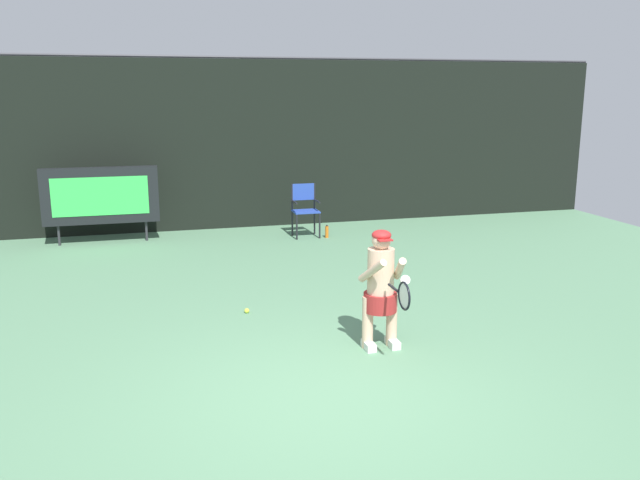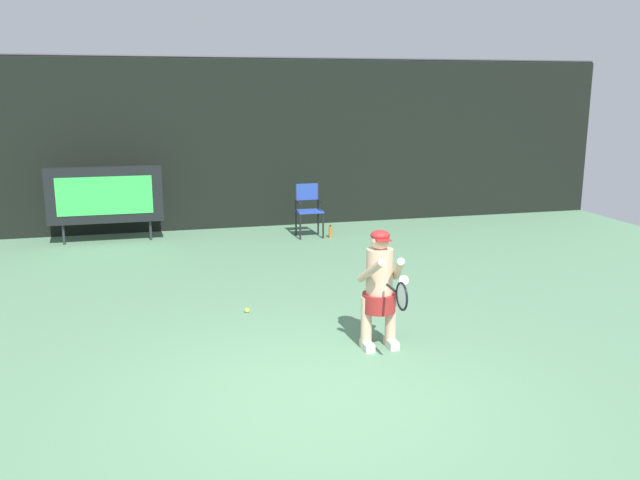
{
  "view_description": "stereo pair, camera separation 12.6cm",
  "coord_description": "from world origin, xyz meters",
  "px_view_note": "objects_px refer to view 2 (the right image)",
  "views": [
    {
      "loc": [
        -1.63,
        -5.79,
        2.95
      ],
      "look_at": [
        0.59,
        2.29,
        1.05
      ],
      "focal_mm": 37.1,
      "sensor_mm": 36.0,
      "label": 1
    },
    {
      "loc": [
        -1.51,
        -5.82,
        2.95
      ],
      "look_at": [
        0.59,
        2.29,
        1.05
      ],
      "focal_mm": 37.1,
      "sensor_mm": 36.0,
      "label": 2
    }
  ],
  "objects_px": {
    "scoreboard": "(105,195)",
    "tennis_ball_loose": "(247,310)",
    "tennis_racket": "(401,296)",
    "water_bottle": "(330,232)",
    "umpire_chair": "(309,207)",
    "tennis_player": "(380,286)"
  },
  "relations": [
    {
      "from": "scoreboard",
      "to": "tennis_ball_loose",
      "type": "xyz_separation_m",
      "value": [
        2.05,
        -4.94,
        -0.91
      ]
    },
    {
      "from": "tennis_racket",
      "to": "tennis_ball_loose",
      "type": "bearing_deg",
      "value": 132.45
    },
    {
      "from": "scoreboard",
      "to": "water_bottle",
      "type": "xyz_separation_m",
      "value": [
        4.39,
        -0.7,
        -0.82
      ]
    },
    {
      "from": "tennis_ball_loose",
      "to": "umpire_chair",
      "type": "bearing_deg",
      "value": 66.55
    },
    {
      "from": "tennis_player",
      "to": "water_bottle",
      "type": "bearing_deg",
      "value": 80.05
    },
    {
      "from": "tennis_player",
      "to": "tennis_racket",
      "type": "relative_size",
      "value": 2.34
    },
    {
      "from": "scoreboard",
      "to": "tennis_ball_loose",
      "type": "height_order",
      "value": "scoreboard"
    },
    {
      "from": "umpire_chair",
      "to": "tennis_racket",
      "type": "distance_m",
      "value": 6.79
    },
    {
      "from": "scoreboard",
      "to": "umpire_chair",
      "type": "distance_m",
      "value": 4.04
    },
    {
      "from": "tennis_racket",
      "to": "water_bottle",
      "type": "bearing_deg",
      "value": 93.23
    },
    {
      "from": "tennis_player",
      "to": "tennis_racket",
      "type": "height_order",
      "value": "tennis_player"
    },
    {
      "from": "water_bottle",
      "to": "tennis_racket",
      "type": "bearing_deg",
      "value": -98.92
    },
    {
      "from": "scoreboard",
      "to": "tennis_ball_loose",
      "type": "distance_m",
      "value": 5.43
    },
    {
      "from": "scoreboard",
      "to": "tennis_racket",
      "type": "bearing_deg",
      "value": -64.93
    },
    {
      "from": "tennis_player",
      "to": "tennis_racket",
      "type": "xyz_separation_m",
      "value": [
        0.01,
        -0.66,
        0.08
      ]
    },
    {
      "from": "umpire_chair",
      "to": "tennis_racket",
      "type": "relative_size",
      "value": 1.79
    },
    {
      "from": "tennis_ball_loose",
      "to": "water_bottle",
      "type": "bearing_deg",
      "value": 61.06
    },
    {
      "from": "tennis_racket",
      "to": "tennis_ball_loose",
      "type": "xyz_separation_m",
      "value": [
        -1.32,
        2.27,
        -0.8
      ]
    },
    {
      "from": "scoreboard",
      "to": "water_bottle",
      "type": "relative_size",
      "value": 8.3
    },
    {
      "from": "scoreboard",
      "to": "tennis_racket",
      "type": "distance_m",
      "value": 7.96
    },
    {
      "from": "umpire_chair",
      "to": "water_bottle",
      "type": "distance_m",
      "value": 0.68
    },
    {
      "from": "water_bottle",
      "to": "scoreboard",
      "type": "bearing_deg",
      "value": 170.9
    }
  ]
}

